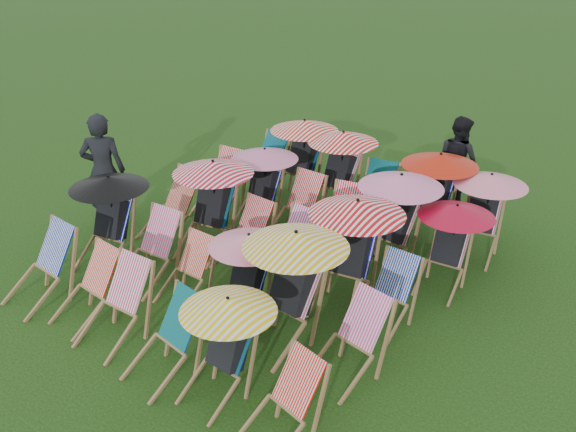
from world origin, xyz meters
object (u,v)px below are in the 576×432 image
Objects in this scene: person_left at (104,171)px; deckchair_5 at (280,405)px; deckchair_29 at (482,214)px; person_rear at (458,161)px; deckchair_0 at (39,267)px.

deckchair_5 is at bearing 118.70° from person_left.
person_rear is at bearing 116.17° from deckchair_29.
person_left reaches higher than person_rear.
deckchair_5 is (4.02, -0.06, -0.06)m from deckchair_0.
person_left is at bearing 170.45° from deckchair_5.
person_left is at bearing -161.40° from deckchair_29.
deckchair_0 is 0.63× the size of person_rear.
person_rear reaches higher than deckchair_5.
deckchair_29 is 0.67× the size of person_left.
deckchair_5 is at bearing -99.68° from deckchair_29.
deckchair_0 is 4.03m from deckchair_5.
person_rear is at bearing 111.16° from deckchair_5.
person_rear is at bearing 67.47° from deckchair_0.
person_left is 5.89m from person_rear.
deckchair_29 is 0.80× the size of person_rear.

